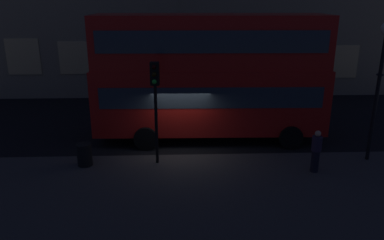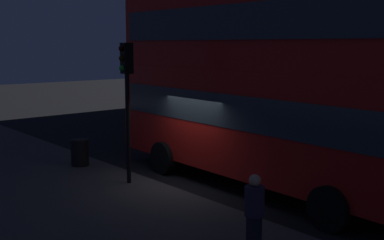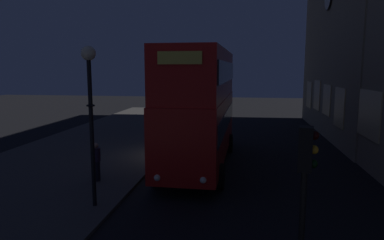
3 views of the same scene
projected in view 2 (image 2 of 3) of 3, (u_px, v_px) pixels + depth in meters
name	position (u px, v px, depth m)	size (l,w,h in m)	color
ground_plane	(195.00, 184.00, 14.81)	(80.00, 80.00, 0.00)	black
sidewalk_slab	(8.00, 223.00, 11.38)	(44.00, 9.04, 0.12)	#423F3D
double_decker_bus	(259.00, 77.00, 14.09)	(10.39, 3.05, 5.61)	red
traffic_light_near_kerb	(127.00, 83.00, 14.04)	(0.34, 0.37, 3.96)	black
pedestrian	(254.00, 216.00, 9.21)	(0.37, 0.37, 1.60)	black
litter_bin	(80.00, 152.00, 16.46)	(0.57, 0.57, 0.87)	black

